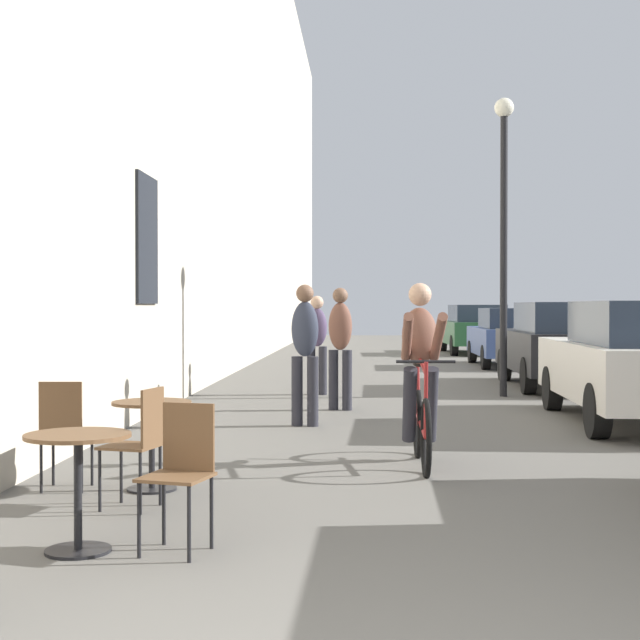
# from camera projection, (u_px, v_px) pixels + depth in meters

# --- Properties ---
(building_facade_left) EXTENTS (0.54, 68.00, 13.98)m
(building_facade_left) POSITION_uv_depth(u_px,v_px,m) (192.00, 4.00, 16.88)
(building_facade_left) COLOR #B7AD99
(building_facade_left) RESTS_ON ground_plane
(cafe_table_near) EXTENTS (0.64, 0.64, 0.72)m
(cafe_table_near) POSITION_uv_depth(u_px,v_px,m) (78.00, 466.00, 5.61)
(cafe_table_near) COLOR black
(cafe_table_near) RESTS_ON ground_plane
(cafe_chair_near_toward_street) EXTENTS (0.46, 0.46, 0.89)m
(cafe_chair_near_toward_street) POSITION_uv_depth(u_px,v_px,m) (181.00, 466.00, 5.66)
(cafe_chair_near_toward_street) COLOR black
(cafe_chair_near_toward_street) RESTS_ON ground_plane
(cafe_table_mid) EXTENTS (0.64, 0.64, 0.72)m
(cafe_table_mid) POSITION_uv_depth(u_px,v_px,m) (152.00, 426.00, 7.51)
(cafe_table_mid) COLOR black
(cafe_table_mid) RESTS_ON ground_plane
(cafe_chair_mid_toward_street) EXTENTS (0.46, 0.46, 0.89)m
(cafe_chair_mid_toward_street) POSITION_uv_depth(u_px,v_px,m) (140.00, 439.00, 6.80)
(cafe_chair_mid_toward_street) COLOR black
(cafe_chair_mid_toward_street) RESTS_ON ground_plane
(cafe_chair_mid_toward_wall) EXTENTS (0.39, 0.39, 0.89)m
(cafe_chair_mid_toward_wall) POSITION_uv_depth(u_px,v_px,m) (64.00, 427.00, 7.46)
(cafe_chair_mid_toward_wall) COLOR black
(cafe_chair_mid_toward_wall) RESTS_ON ground_plane
(cyclist_on_bicycle) EXTENTS (0.52, 1.76, 1.74)m
(cyclist_on_bicycle) POSITION_uv_depth(u_px,v_px,m) (421.00, 378.00, 8.76)
(cyclist_on_bicycle) COLOR black
(cyclist_on_bicycle) RESTS_ON ground_plane
(pedestrian_near) EXTENTS (0.38, 0.29, 1.76)m
(pedestrian_near) POSITION_uv_depth(u_px,v_px,m) (305.00, 346.00, 11.49)
(pedestrian_near) COLOR #26262D
(pedestrian_near) RESTS_ON ground_plane
(pedestrian_mid) EXTENTS (0.38, 0.30, 1.75)m
(pedestrian_mid) POSITION_uv_depth(u_px,v_px,m) (340.00, 341.00, 13.26)
(pedestrian_mid) COLOR #26262D
(pedestrian_mid) RESTS_ON ground_plane
(pedestrian_far) EXTENTS (0.38, 0.30, 1.66)m
(pedestrian_far) POSITION_uv_depth(u_px,v_px,m) (317.00, 339.00, 15.56)
(pedestrian_far) COLOR #26262D
(pedestrian_far) RESTS_ON ground_plane
(street_lamp) EXTENTS (0.32, 0.32, 4.90)m
(street_lamp) POSITION_uv_depth(u_px,v_px,m) (504.00, 207.00, 15.23)
(street_lamp) COLOR black
(street_lamp) RESTS_ON ground_plane
(parked_car_third) EXTENTS (1.88, 4.39, 1.55)m
(parked_car_third) POSITION_uv_depth(u_px,v_px,m) (562.00, 343.00, 16.87)
(parked_car_third) COLOR black
(parked_car_third) RESTS_ON ground_plane
(parked_car_fourth) EXTENTS (1.72, 4.03, 1.43)m
(parked_car_fourth) POSITION_uv_depth(u_px,v_px,m) (510.00, 336.00, 22.80)
(parked_car_fourth) COLOR #384C84
(parked_car_fourth) RESTS_ON ground_plane
(parked_car_fifth) EXTENTS (1.92, 4.33, 1.52)m
(parked_car_fifth) POSITION_uv_depth(u_px,v_px,m) (475.00, 328.00, 28.93)
(parked_car_fifth) COLOR #23512D
(parked_car_fifth) RESTS_ON ground_plane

